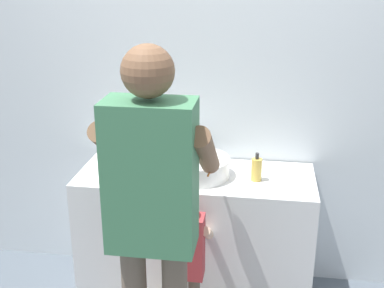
# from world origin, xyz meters

# --- Properties ---
(back_wall) EXTENTS (4.40, 0.08, 2.70)m
(back_wall) POSITION_xyz_m (0.00, 0.62, 1.35)
(back_wall) COLOR silver
(back_wall) RESTS_ON ground
(vanity_cabinet) EXTENTS (1.38, 0.54, 0.82)m
(vanity_cabinet) POSITION_xyz_m (0.00, 0.30, 0.41)
(vanity_cabinet) COLOR white
(vanity_cabinet) RESTS_ON ground
(sink_basin) EXTENTS (0.40, 0.40, 0.11)m
(sink_basin) POSITION_xyz_m (0.00, 0.28, 0.88)
(sink_basin) COLOR white
(sink_basin) RESTS_ON vanity_cabinet
(faucet) EXTENTS (0.18, 0.14, 0.18)m
(faucet) POSITION_xyz_m (0.00, 0.52, 0.90)
(faucet) COLOR #B7BABF
(faucet) RESTS_ON vanity_cabinet
(toothbrush_cup) EXTENTS (0.07, 0.07, 0.21)m
(toothbrush_cup) POSITION_xyz_m (-0.36, 0.34, 0.88)
(toothbrush_cup) COLOR silver
(toothbrush_cup) RESTS_ON vanity_cabinet
(soap_bottle) EXTENTS (0.06, 0.06, 0.16)m
(soap_bottle) POSITION_xyz_m (0.35, 0.26, 0.89)
(soap_bottle) COLOR gold
(soap_bottle) RESTS_ON vanity_cabinet
(child_toddler) EXTENTS (0.27, 0.28, 0.89)m
(child_toddler) POSITION_xyz_m (0.00, -0.10, 0.53)
(child_toddler) COLOR #6B5B4C
(child_toddler) RESTS_ON ground
(adult_parent) EXTENTS (0.52, 0.55, 1.69)m
(adult_parent) POSITION_xyz_m (-0.09, -0.42, 1.01)
(adult_parent) COLOR #6B5B4C
(adult_parent) RESTS_ON ground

